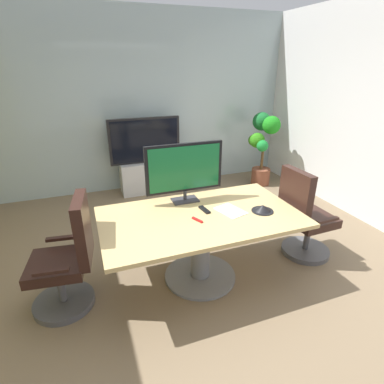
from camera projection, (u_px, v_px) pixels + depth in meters
name	position (u px, v px, depth m)	size (l,w,h in m)	color
ground_plane	(194.00, 272.00, 3.36)	(6.61, 6.61, 0.00)	#7A664C
wall_back_glass_partition	(137.00, 104.00, 5.19)	(5.56, 0.10, 2.98)	#9EB2B7
conference_table	(201.00, 232.00, 3.08)	(1.96, 1.12, 0.75)	tan
office_chair_left	(68.00, 264.00, 2.76)	(0.62, 0.60, 1.09)	#4C4C51
office_chair_right	(304.00, 221.00, 3.51)	(0.60, 0.58, 1.09)	#4C4C51
tv_monitor	(185.00, 169.00, 3.19)	(0.84, 0.18, 0.64)	#333338
wall_display_unit	(146.00, 168.00, 5.31)	(1.20, 0.36, 1.31)	#B7BABC
potted_plant	(263.00, 140.00, 5.53)	(0.58, 0.67, 1.30)	brown
conference_phone	(263.00, 208.00, 3.08)	(0.22, 0.22, 0.07)	black
remote_control	(205.00, 210.00, 3.10)	(0.05, 0.17, 0.02)	black
whiteboard_marker	(197.00, 220.00, 2.90)	(0.13, 0.02, 0.02)	red
paper_notepad	(230.00, 211.00, 3.09)	(0.21, 0.30, 0.01)	white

